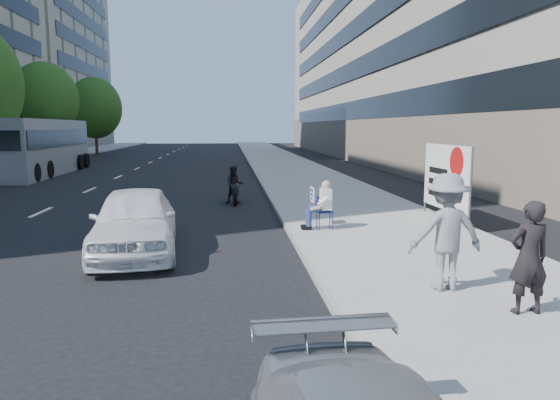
{
  "coord_description": "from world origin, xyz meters",
  "views": [
    {
      "loc": [
        -0.14,
        -9.39,
        2.87
      ],
      "look_at": [
        1.1,
        2.66,
        1.09
      ],
      "focal_mm": 32.0,
      "sensor_mm": 36.0,
      "label": 1
    }
  ],
  "objects": [
    {
      "name": "protest_banner",
      "position": [
        6.18,
        4.57,
        1.4
      ],
      "size": [
        0.08,
        3.06,
        2.2
      ],
      "color": "#4C4C4C",
      "rests_on": "near_sidewalk"
    },
    {
      "name": "bus",
      "position": [
        -11.45,
        22.23,
        1.64
      ],
      "size": [
        2.89,
        12.11,
        3.3
      ],
      "rotation": [
        0.0,
        0.0,
        0.02
      ],
      "color": "slate",
      "rests_on": "ground"
    },
    {
      "name": "ground",
      "position": [
        0.0,
        0.0,
        0.0
      ],
      "size": [
        160.0,
        160.0,
        0.0
      ],
      "primitive_type": "plane",
      "color": "black",
      "rests_on": "ground"
    },
    {
      "name": "pedestrian_woman",
      "position": [
        4.17,
        -2.76,
        0.99
      ],
      "size": [
        0.62,
        0.42,
        1.68
      ],
      "primitive_type": "imported",
      "rotation": [
        0.0,
        0.0,
        3.17
      ],
      "color": "black",
      "rests_on": "near_sidewalk"
    },
    {
      "name": "tree_far_e",
      "position": [
        -13.7,
        44.0,
        4.78
      ],
      "size": [
        5.4,
        5.4,
        7.89
      ],
      "color": "#382616",
      "rests_on": "ground"
    },
    {
      "name": "near_sidewalk",
      "position": [
        4.0,
        20.0,
        0.07
      ],
      "size": [
        5.0,
        120.0,
        0.15
      ],
      "primitive_type": "cube",
      "color": "gray",
      "rests_on": "ground"
    },
    {
      "name": "jogger",
      "position": [
        3.45,
        -1.58,
        1.13
      ],
      "size": [
        1.28,
        0.75,
        1.96
      ],
      "primitive_type": "imported",
      "rotation": [
        0.0,
        0.0,
        3.16
      ],
      "color": "gray",
      "rests_on": "near_sidewalk"
    },
    {
      "name": "motorcycle",
      "position": [
        0.06,
        9.33,
        0.64
      ],
      "size": [
        0.72,
        2.05,
        1.42
      ],
      "rotation": [
        0.0,
        0.0,
        0.05
      ],
      "color": "black",
      "rests_on": "ground"
    },
    {
      "name": "tree_far_d",
      "position": [
        -13.7,
        30.0,
        4.89
      ],
      "size": [
        4.8,
        4.8,
        7.65
      ],
      "color": "#382616",
      "rests_on": "ground"
    },
    {
      "name": "near_building",
      "position": [
        17.0,
        32.0,
        10.0
      ],
      "size": [
        14.0,
        70.0,
        20.0
      ],
      "primitive_type": "cube",
      "color": "#A19C8B",
      "rests_on": "ground"
    },
    {
      "name": "white_sedan_near",
      "position": [
        -2.28,
        2.0,
        0.76
      ],
      "size": [
        2.23,
        4.6,
        1.51
      ],
      "primitive_type": "imported",
      "rotation": [
        0.0,
        0.0,
        0.1
      ],
      "color": "white",
      "rests_on": "ground"
    },
    {
      "name": "seated_protester",
      "position": [
        2.29,
        3.61,
        0.87
      ],
      "size": [
        0.83,
        1.12,
        1.31
      ],
      "color": "navy",
      "rests_on": "near_sidewalk"
    }
  ]
}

